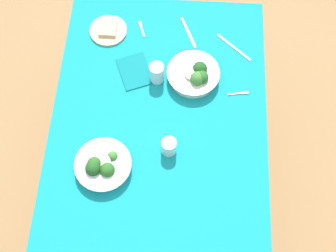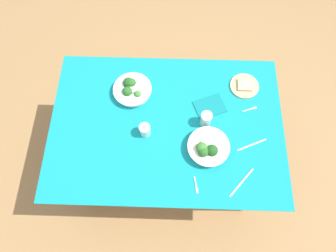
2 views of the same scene
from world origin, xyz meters
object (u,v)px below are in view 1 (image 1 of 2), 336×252
water_glass_side (157,73)px  fork_by_far_bowl (142,28)px  bread_side_plate (108,30)px  napkin_folded_upper (135,71)px  broccoli_bowl_far (102,166)px  table_knife_right (234,47)px  broccoli_bowl_near (195,75)px  water_glass_center (169,147)px  table_knife_left (188,32)px  fork_by_near_bowl (239,93)px

water_glass_side → fork_by_far_bowl: 0.30m
bread_side_plate → napkin_folded_upper: bearing=-146.0°
broccoli_bowl_far → table_knife_right: bearing=-40.5°
broccoli_bowl_near → table_knife_right: 0.26m
broccoli_bowl_far → broccoli_bowl_near: bearing=-38.7°
water_glass_center → napkin_folded_upper: 0.43m
fork_by_far_bowl → table_knife_left: 0.23m
napkin_folded_upper → bread_side_plate: bearing=34.0°
broccoli_bowl_near → water_glass_side: (-0.01, 0.17, 0.01)m
water_glass_side → bread_side_plate: bearing=45.2°
table_knife_left → napkin_folded_upper: napkin_folded_upper is taller
table_knife_right → fork_by_near_bowl: bearing=-42.8°
broccoli_bowl_near → water_glass_side: 0.17m
broccoli_bowl_far → water_glass_side: water_glass_side is taller
bread_side_plate → fork_by_far_bowl: 0.16m
water_glass_side → fork_by_far_bowl: (0.28, 0.09, -0.05)m
broccoli_bowl_far → table_knife_right: 0.85m
broccoli_bowl_near → fork_by_far_bowl: size_ratio=2.61×
fork_by_far_bowl → table_knife_left: (-0.01, -0.23, -0.00)m
fork_by_far_bowl → table_knife_right: size_ratio=0.44×
table_knife_right → napkin_folded_upper: 0.49m
broccoli_bowl_near → table_knife_left: bearing=8.3°
water_glass_side → table_knife_right: size_ratio=0.48×
broccoli_bowl_near → fork_by_near_bowl: broccoli_bowl_near is taller
water_glass_center → fork_by_far_bowl: size_ratio=0.92×
broccoli_bowl_far → water_glass_side: bearing=-23.3°
water_glass_side → fork_by_near_bowl: water_glass_side is taller
bread_side_plate → fork_by_far_bowl: size_ratio=1.97×
water_glass_side → napkin_folded_upper: (0.03, 0.11, -0.05)m
napkin_folded_upper → broccoli_bowl_near: bearing=-95.0°
broccoli_bowl_far → broccoli_bowl_near: size_ratio=0.99×
broccoli_bowl_far → fork_by_far_bowl: 0.74m
fork_by_near_bowl → napkin_folded_upper: (0.09, 0.48, 0.00)m
table_knife_right → fork_by_far_bowl: bearing=-149.3°
table_knife_left → table_knife_right: size_ratio=0.90×
fork_by_near_bowl → bread_side_plate: bearing=143.5°
water_glass_center → table_knife_right: size_ratio=0.40×
broccoli_bowl_far → bread_side_plate: (0.70, 0.06, -0.02)m
table_knife_left → broccoli_bowl_far: bearing=132.1°
bread_side_plate → water_glass_side: water_glass_side is taller
broccoli_bowl_near → fork_by_far_bowl: (0.27, 0.27, -0.03)m
broccoli_bowl_near → water_glass_side: size_ratio=2.37×
fork_by_far_bowl → broccoli_bowl_near: bearing=-154.8°
water_glass_side → broccoli_bowl_near: bearing=-87.4°
bread_side_plate → table_knife_left: size_ratio=0.96×
table_knife_left → napkin_folded_upper: size_ratio=1.05×
fork_by_near_bowl → table_knife_right: bearing=85.2°
broccoli_bowl_near → bread_side_plate: broccoli_bowl_near is taller
table_knife_left → fork_by_far_bowl: bearing=64.2°
bread_side_plate → table_knife_right: bearing=-95.5°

